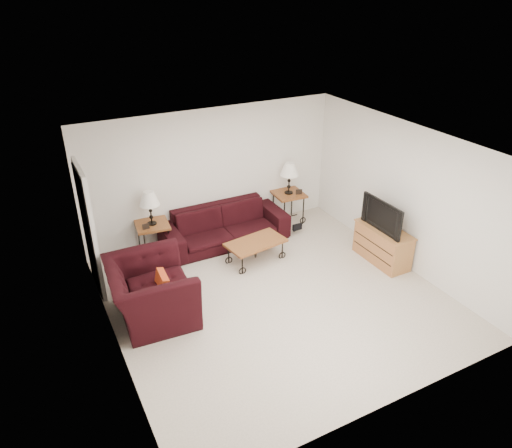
{
  "coord_description": "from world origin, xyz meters",
  "views": [
    {
      "loc": [
        -3.17,
        -5.39,
        4.58
      ],
      "look_at": [
        0.0,
        0.7,
        1.0
      ],
      "focal_mm": 33.49,
      "sensor_mm": 36.0,
      "label": 1
    }
  ],
  "objects": [
    {
      "name": "ground",
      "position": [
        0.0,
        0.0,
        0.0
      ],
      "size": [
        5.0,
        5.0,
        0.0
      ],
      "primitive_type": "plane",
      "color": "beige",
      "rests_on": "ground"
    },
    {
      "name": "wall_back",
      "position": [
        0.0,
        2.5,
        1.25
      ],
      "size": [
        5.0,
        0.02,
        2.5
      ],
      "primitive_type": "cube",
      "color": "white",
      "rests_on": "ground"
    },
    {
      "name": "wall_front",
      "position": [
        0.0,
        -2.5,
        1.25
      ],
      "size": [
        5.0,
        0.02,
        2.5
      ],
      "primitive_type": "cube",
      "color": "white",
      "rests_on": "ground"
    },
    {
      "name": "wall_left",
      "position": [
        -2.5,
        0.0,
        1.25
      ],
      "size": [
        0.02,
        5.0,
        2.5
      ],
      "primitive_type": "cube",
      "color": "white",
      "rests_on": "ground"
    },
    {
      "name": "wall_right",
      "position": [
        2.5,
        0.0,
        1.25
      ],
      "size": [
        0.02,
        5.0,
        2.5
      ],
      "primitive_type": "cube",
      "color": "white",
      "rests_on": "ground"
    },
    {
      "name": "ceiling",
      "position": [
        0.0,
        0.0,
        2.5
      ],
      "size": [
        5.0,
        5.0,
        0.0
      ],
      "primitive_type": "plane",
      "color": "white",
      "rests_on": "wall_back"
    },
    {
      "name": "doorway",
      "position": [
        -2.47,
        1.65,
        1.02
      ],
      "size": [
        0.08,
        0.94,
        2.04
      ],
      "primitive_type": "cube",
      "color": "black",
      "rests_on": "ground"
    },
    {
      "name": "sofa",
      "position": [
        0.01,
        2.02,
        0.35
      ],
      "size": [
        2.4,
        0.94,
        0.7
      ],
      "primitive_type": "imported",
      "color": "black",
      "rests_on": "ground"
    },
    {
      "name": "side_table_left",
      "position": [
        -1.32,
        2.2,
        0.31
      ],
      "size": [
        0.64,
        0.64,
        0.63
      ],
      "primitive_type": "cube",
      "rotation": [
        0.0,
        0.0,
        -0.12
      ],
      "color": "#985826",
      "rests_on": "ground"
    },
    {
      "name": "side_table_right",
      "position": [
        1.53,
        2.2,
        0.33
      ],
      "size": [
        0.64,
        0.64,
        0.65
      ],
      "primitive_type": "cube",
      "rotation": [
        0.0,
        0.0,
        -0.07
      ],
      "color": "#985826",
      "rests_on": "ground"
    },
    {
      "name": "lamp_left",
      "position": [
        -1.32,
        2.2,
        0.94
      ],
      "size": [
        0.4,
        0.4,
        0.63
      ],
      "primitive_type": null,
      "rotation": [
        0.0,
        0.0,
        -0.12
      ],
      "color": "black",
      "rests_on": "side_table_left"
    },
    {
      "name": "lamp_right",
      "position": [
        1.53,
        2.2,
        0.98
      ],
      "size": [
        0.4,
        0.4,
        0.65
      ],
      "primitive_type": null,
      "rotation": [
        0.0,
        0.0,
        -0.07
      ],
      "color": "black",
      "rests_on": "side_table_right"
    },
    {
      "name": "photo_frame_left",
      "position": [
        -1.47,
        2.05,
        0.68
      ],
      "size": [
        0.13,
        0.02,
        0.1
      ],
      "primitive_type": "cube",
      "rotation": [
        0.0,
        0.0,
        0.06
      ],
      "color": "black",
      "rests_on": "side_table_left"
    },
    {
      "name": "photo_frame_right",
      "position": [
        1.68,
        2.05,
        0.71
      ],
      "size": [
        0.13,
        0.05,
        0.11
      ],
      "primitive_type": "cube",
      "rotation": [
        0.0,
        0.0,
        -0.28
      ],
      "color": "black",
      "rests_on": "side_table_right"
    },
    {
      "name": "coffee_table",
      "position": [
        0.22,
        1.14,
        0.2
      ],
      "size": [
        1.12,
        0.72,
        0.39
      ],
      "primitive_type": "cube",
      "rotation": [
        0.0,
        0.0,
        0.15
      ],
      "color": "#985826",
      "rests_on": "ground"
    },
    {
      "name": "armchair",
      "position": [
        -1.88,
        0.46,
        0.44
      ],
      "size": [
        1.27,
        1.43,
        0.88
      ],
      "primitive_type": "imported",
      "rotation": [
        0.0,
        0.0,
        1.5
      ],
      "color": "black",
      "rests_on": "ground"
    },
    {
      "name": "throw_pillow",
      "position": [
        -1.73,
        0.41,
        0.52
      ],
      "size": [
        0.13,
        0.4,
        0.4
      ],
      "primitive_type": "cube",
      "rotation": [
        0.0,
        0.0,
        1.5
      ],
      "color": "#BB3F18",
      "rests_on": "armchair"
    },
    {
      "name": "tv_stand",
      "position": [
        2.23,
        0.1,
        0.32
      ],
      "size": [
        0.45,
        1.08,
        0.65
      ],
      "primitive_type": "cube",
      "color": "#A77B3E",
      "rests_on": "ground"
    },
    {
      "name": "television",
      "position": [
        2.21,
        0.1,
        0.92
      ],
      "size": [
        0.13,
        0.96,
        0.55
      ],
      "primitive_type": "imported",
      "rotation": [
        0.0,
        0.0,
        -1.57
      ],
      "color": "black",
      "rests_on": "tv_stand"
    },
    {
      "name": "backpack",
      "position": [
        1.41,
        1.74,
        0.2
      ],
      "size": [
        0.36,
        0.31,
        0.39
      ],
      "primitive_type": "ellipsoid",
      "rotation": [
        0.0,
        0.0,
        -0.31
      ],
      "color": "black",
      "rests_on": "ground"
    }
  ]
}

